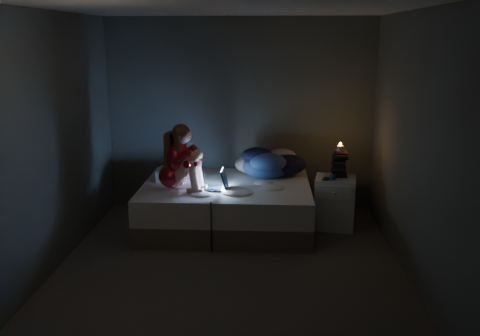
# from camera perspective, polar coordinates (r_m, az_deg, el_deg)

# --- Properties ---
(floor) EXTENTS (3.60, 3.80, 0.02)m
(floor) POSITION_cam_1_polar(r_m,az_deg,el_deg) (5.44, -1.12, -10.97)
(floor) COLOR #3B3531
(floor) RESTS_ON ground
(ceiling) EXTENTS (3.60, 3.80, 0.02)m
(ceiling) POSITION_cam_1_polar(r_m,az_deg,el_deg) (4.91, -1.28, 17.75)
(ceiling) COLOR silver
(ceiling) RESTS_ON ground
(wall_back) EXTENTS (3.60, 0.02, 2.60)m
(wall_back) POSITION_cam_1_polar(r_m,az_deg,el_deg) (6.89, -0.00, 5.95)
(wall_back) COLOR #4C4F49
(wall_back) RESTS_ON ground
(wall_front) EXTENTS (3.60, 0.02, 2.60)m
(wall_front) POSITION_cam_1_polar(r_m,az_deg,el_deg) (3.18, -3.76, -4.55)
(wall_front) COLOR #4C4F49
(wall_front) RESTS_ON ground
(wall_left) EXTENTS (0.02, 3.80, 2.60)m
(wall_left) POSITION_cam_1_polar(r_m,az_deg,el_deg) (5.46, -20.52, 2.69)
(wall_left) COLOR #4C4F49
(wall_left) RESTS_ON ground
(wall_right) EXTENTS (0.02, 3.80, 2.60)m
(wall_right) POSITION_cam_1_polar(r_m,az_deg,el_deg) (5.21, 19.11, 2.27)
(wall_right) COLOR #4C4F49
(wall_right) RESTS_ON ground
(bed) EXTENTS (2.06, 1.55, 0.57)m
(bed) POSITION_cam_1_polar(r_m,az_deg,el_deg) (6.36, -1.53, -4.26)
(bed) COLOR beige
(bed) RESTS_ON ground
(pillow) EXTENTS (0.47, 0.34, 0.14)m
(pillow) POSITION_cam_1_polar(r_m,az_deg,el_deg) (6.50, -7.17, -0.70)
(pillow) COLOR silver
(pillow) RESTS_ON bed
(woman) EXTENTS (0.54, 0.40, 0.80)m
(woman) POSITION_cam_1_polar(r_m,az_deg,el_deg) (5.99, -7.72, 1.24)
(woman) COLOR #A81623
(woman) RESTS_ON bed
(laptop) EXTENTS (0.38, 0.28, 0.27)m
(laptop) POSITION_cam_1_polar(r_m,az_deg,el_deg) (6.02, -3.27, -1.22)
(laptop) COLOR black
(laptop) RESTS_ON bed
(clothes_pile) EXTENTS (0.77, 0.67, 0.40)m
(clothes_pile) POSITION_cam_1_polar(r_m,az_deg,el_deg) (6.57, 3.02, 0.75)
(clothes_pile) COLOR navy
(clothes_pile) RESTS_ON bed
(nightstand) EXTENTS (0.55, 0.50, 0.65)m
(nightstand) POSITION_cam_1_polar(r_m,az_deg,el_deg) (6.45, 10.62, -3.85)
(nightstand) COLOR silver
(nightstand) RESTS_ON ground
(book_stack) EXTENTS (0.19, 0.25, 0.32)m
(book_stack) POSITION_cam_1_polar(r_m,az_deg,el_deg) (6.39, 11.15, 0.47)
(book_stack) COLOR black
(book_stack) RESTS_ON nightstand
(candle) EXTENTS (0.07, 0.07, 0.08)m
(candle) POSITION_cam_1_polar(r_m,az_deg,el_deg) (6.35, 11.24, 2.20)
(candle) COLOR beige
(candle) RESTS_ON book_stack
(phone) EXTENTS (0.09, 0.15, 0.01)m
(phone) POSITION_cam_1_polar(r_m,az_deg,el_deg) (6.25, 9.84, -1.26)
(phone) COLOR black
(phone) RESTS_ON nightstand
(blue_orb) EXTENTS (0.08, 0.08, 0.08)m
(blue_orb) POSITION_cam_1_polar(r_m,az_deg,el_deg) (6.22, 10.56, -1.02)
(blue_orb) COLOR navy
(blue_orb) RESTS_ON nightstand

